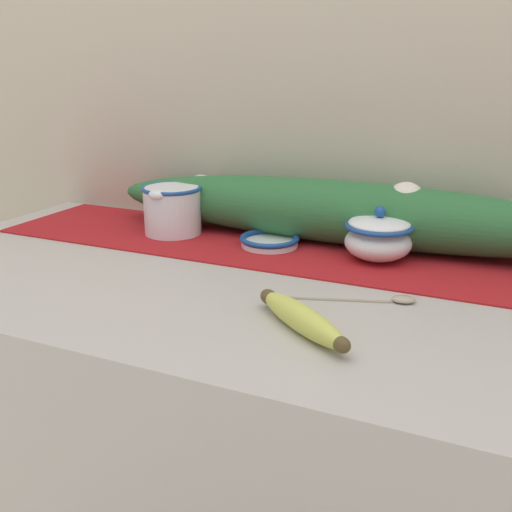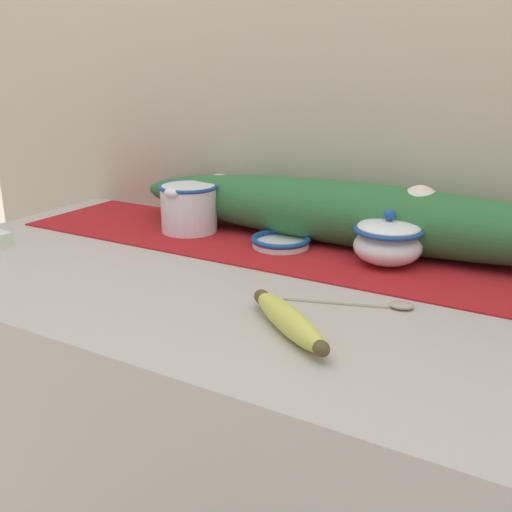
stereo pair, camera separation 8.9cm
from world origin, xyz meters
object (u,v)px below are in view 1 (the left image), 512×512
object	(u,v)px
sugar_bowl	(378,237)
banana	(301,318)
cream_pitcher	(173,208)
small_dish	(270,241)
spoon	(391,300)

from	to	relation	value
sugar_bowl	banana	xyz separation A→B (m)	(-0.03, -0.32, -0.03)
cream_pitcher	sugar_bowl	size ratio (longest dim) A/B	1.18
sugar_bowl	banana	size ratio (longest dim) A/B	0.70
small_dish	sugar_bowl	bearing A→B (deg)	0.71
cream_pitcher	small_dish	distance (m)	0.22
sugar_bowl	banana	world-z (taller)	sugar_bowl
small_dish	banana	xyz separation A→B (m)	(0.18, -0.32, 0.00)
banana	small_dish	bearing A→B (deg)	119.13
cream_pitcher	spoon	bearing A→B (deg)	-20.59
small_dish	banana	distance (m)	0.37
banana	sugar_bowl	bearing A→B (deg)	84.99
banana	spoon	xyz separation A→B (m)	(0.09, 0.14, -0.01)
banana	spoon	world-z (taller)	banana
sugar_bowl	spoon	size ratio (longest dim) A/B	0.65
cream_pitcher	spoon	xyz separation A→B (m)	(0.49, -0.18, -0.05)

